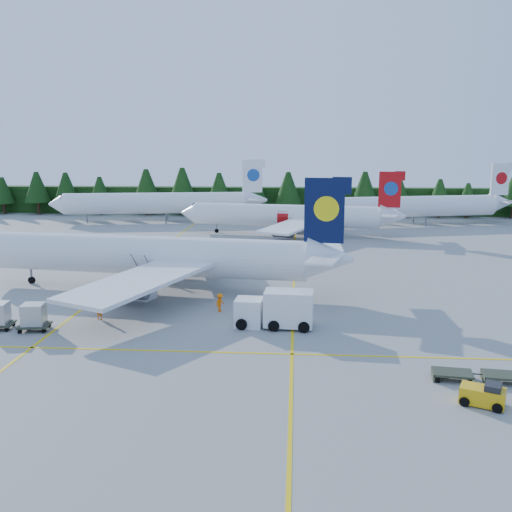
# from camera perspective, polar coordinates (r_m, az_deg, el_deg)

# --- Properties ---
(ground) EXTENTS (320.00, 320.00, 0.00)m
(ground) POSITION_cam_1_polar(r_m,az_deg,el_deg) (49.19, -3.38, -7.12)
(ground) COLOR gray
(ground) RESTS_ON ground
(taxi_stripe_a) EXTENTS (0.25, 120.00, 0.01)m
(taxi_stripe_a) POSITION_cam_1_polar(r_m,az_deg,el_deg) (71.00, -12.56, -1.69)
(taxi_stripe_a) COLOR yellow
(taxi_stripe_a) RESTS_ON ground
(taxi_stripe_b) EXTENTS (0.25, 120.00, 0.01)m
(taxi_stripe_b) POSITION_cam_1_polar(r_m,az_deg,el_deg) (68.08, 3.81, -1.99)
(taxi_stripe_b) COLOR yellow
(taxi_stripe_b) RESTS_ON ground
(taxi_stripe_cross) EXTENTS (80.00, 0.25, 0.01)m
(taxi_stripe_cross) POSITION_cam_1_polar(r_m,az_deg,el_deg) (43.58, -4.40, -9.56)
(taxi_stripe_cross) COLOR yellow
(taxi_stripe_cross) RESTS_ON ground
(treeline_hedge) EXTENTS (220.00, 4.00, 6.00)m
(treeline_hedge) POSITION_cam_1_polar(r_m,az_deg,el_deg) (129.07, 1.30, 5.55)
(treeline_hedge) COLOR black
(treeline_hedge) RESTS_ON ground
(airliner_navy) EXTENTS (41.77, 34.18, 12.17)m
(airliner_navy) POSITION_cam_1_polar(r_m,az_deg,el_deg) (62.42, -11.82, 0.04)
(airliner_navy) COLOR white
(airliner_navy) RESTS_ON ground
(airliner_red) EXTENTS (37.89, 30.96, 11.06)m
(airliner_red) POSITION_cam_1_polar(r_m,az_deg,el_deg) (98.58, 2.50, 4.04)
(airliner_red) COLOR white
(airliner_red) RESTS_ON ground
(airliner_far_left) EXTENTS (42.35, 10.79, 12.39)m
(airliner_far_left) POSITION_cam_1_polar(r_m,az_deg,el_deg) (117.23, -10.59, 5.25)
(airliner_far_left) COLOR white
(airliner_far_left) RESTS_ON ground
(airliner_far_right) EXTENTS (39.82, 13.27, 11.81)m
(airliner_far_right) POSITION_cam_1_polar(r_m,az_deg,el_deg) (114.12, 14.68, 4.83)
(airliner_far_right) COLOR white
(airliner_far_right) RESTS_ON ground
(airstairs) EXTENTS (4.22, 5.73, 3.41)m
(airstairs) POSITION_cam_1_polar(r_m,az_deg,el_deg) (59.56, -11.75, -3.36)
(airstairs) COLOR white
(airstairs) RESTS_ON ground
(service_truck) EXTENTS (6.77, 2.83, 3.20)m
(service_truck) POSITION_cam_1_polar(r_m,az_deg,el_deg) (48.78, 1.87, -5.32)
(service_truck) COLOR white
(service_truck) RESTS_ON ground
(baggage_tug) EXTENTS (2.88, 2.26, 1.36)m
(baggage_tug) POSITION_cam_1_polar(r_m,az_deg,el_deg) (37.55, 21.82, -12.75)
(baggage_tug) COLOR #E5AB0C
(baggage_tug) RESTS_ON ground
(uld_pair) EXTENTS (5.96, 2.37, 1.92)m
(uld_pair) POSITION_cam_1_polar(r_m,az_deg,el_deg) (52.16, -22.93, -5.45)
(uld_pair) COLOR #343A2A
(uld_pair) RESTS_ON ground
(crew_a) EXTENTS (0.74, 0.57, 1.81)m
(crew_a) POSITION_cam_1_polar(r_m,az_deg,el_deg) (52.90, -15.40, -5.18)
(crew_a) COLOR #DA5F04
(crew_a) RESTS_ON ground
(crew_b) EXTENTS (0.95, 0.74, 1.95)m
(crew_b) POSITION_cam_1_polar(r_m,az_deg,el_deg) (48.91, -0.77, -6.01)
(crew_b) COLOR #EB5C04
(crew_b) RESTS_ON ground
(crew_c) EXTENTS (0.76, 0.86, 1.74)m
(crew_c) POSITION_cam_1_polar(r_m,az_deg,el_deg) (53.45, -3.62, -4.67)
(crew_c) COLOR #FF6805
(crew_c) RESTS_ON ground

